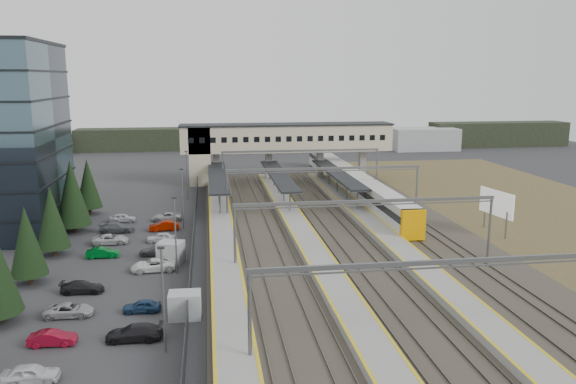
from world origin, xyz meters
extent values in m
plane|color=#2B2B2D|center=(0.00, 0.00, 0.00)|extent=(220.00, 220.00, 0.00)
cylinder|color=black|center=(-22.00, -9.00, 0.60)|extent=(0.44, 0.44, 1.20)
cone|color=black|center=(-22.00, -9.00, 4.40)|extent=(3.54, 3.54, 6.80)
cylinder|color=black|center=(-22.00, 0.00, 0.60)|extent=(0.44, 0.44, 1.20)
cone|color=black|center=(-22.00, 0.00, 4.50)|extent=(3.64, 3.64, 7.00)
cylinder|color=black|center=(-22.00, 10.00, 0.60)|extent=(0.44, 0.44, 1.20)
cone|color=black|center=(-22.00, 10.00, 5.25)|extent=(4.42, 4.42, 8.50)
cylinder|color=black|center=(-22.00, 20.00, 0.60)|extent=(0.44, 0.44, 1.20)
cone|color=black|center=(-22.00, 20.00, 4.60)|extent=(3.74, 3.74, 7.20)
imported|color=silver|center=(-16.50, -28.00, 0.63)|extent=(3.72, 1.57, 1.25)
imported|color=maroon|center=(-16.50, -22.70, 0.58)|extent=(3.52, 1.31, 1.15)
imported|color=#A1A2A5|center=(-16.50, -17.40, 0.57)|extent=(4.09, 1.92, 1.13)
imported|color=black|center=(-16.50, -12.10, 0.57)|extent=(4.01, 1.78, 1.14)
imported|color=#025419|center=(-16.50, -1.50, 0.59)|extent=(3.58, 1.30, 1.17)
imported|color=#BDBDBD|center=(-16.50, 3.80, 0.60)|extent=(4.43, 2.27, 1.20)
imported|color=#4E5254|center=(-16.50, 9.10, 0.64)|extent=(4.48, 1.99, 1.28)
imported|color=silver|center=(-16.50, 14.40, 0.61)|extent=(3.68, 1.66, 1.23)
imported|color=black|center=(-10.50, -22.70, 0.63)|extent=(4.38, 1.89, 1.26)
imported|color=navy|center=(-10.50, -17.40, 0.55)|extent=(3.30, 1.45, 1.10)
imported|color=white|center=(-10.50, -6.80, 0.64)|extent=(4.76, 2.49, 1.28)
imported|color=#4C4E52|center=(-10.50, -1.50, 0.59)|extent=(4.21, 2.01, 1.18)
imported|color=silver|center=(-10.50, 3.80, 0.59)|extent=(3.50, 1.46, 1.19)
imported|color=#831200|center=(-10.50, 9.10, 0.65)|extent=(4.02, 1.67, 1.29)
imported|color=#ACADB1|center=(-10.50, 14.40, 0.57)|extent=(4.15, 1.95, 1.15)
cylinder|color=slate|center=(-8.00, -25.00, 4.00)|extent=(0.16, 0.16, 8.00)
cube|color=black|center=(-8.00, -25.00, 8.00)|extent=(0.50, 0.25, 0.15)
cylinder|color=slate|center=(-8.00, -8.00, 4.00)|extent=(0.16, 0.16, 8.00)
cube|color=black|center=(-8.00, -8.00, 8.00)|extent=(0.50, 0.25, 0.15)
cylinder|color=slate|center=(-8.00, 10.00, 4.00)|extent=(0.16, 0.16, 8.00)
cube|color=black|center=(-8.00, 10.00, 8.00)|extent=(0.50, 0.25, 0.15)
cylinder|color=slate|center=(-8.00, 28.00, 4.00)|extent=(0.16, 0.16, 8.00)
cube|color=black|center=(-8.00, 28.00, 8.00)|extent=(0.50, 0.25, 0.15)
cube|color=#26282B|center=(-6.50, 5.00, 1.00)|extent=(0.08, 90.00, 2.00)
cube|color=#9DA1A3|center=(-6.79, -19.07, 1.11)|extent=(2.71, 2.01, 2.22)
cube|color=#9DA1A3|center=(-8.81, -4.38, 1.18)|extent=(3.10, 2.81, 2.36)
cube|color=#3B362D|center=(12.00, 5.00, 0.10)|extent=(34.00, 90.00, 0.20)
cube|color=#59544C|center=(-0.72, 5.00, 0.28)|extent=(0.08, 90.00, 0.14)
cube|color=#59544C|center=(0.72, 5.00, 0.28)|extent=(0.08, 90.00, 0.14)
cube|color=#59544C|center=(3.28, 5.00, 0.28)|extent=(0.08, 90.00, 0.14)
cube|color=#59544C|center=(4.72, 5.00, 0.28)|extent=(0.08, 90.00, 0.14)
cube|color=#59544C|center=(9.28, 5.00, 0.28)|extent=(0.08, 90.00, 0.14)
cube|color=#59544C|center=(10.72, 5.00, 0.28)|extent=(0.08, 90.00, 0.14)
cube|color=#59544C|center=(13.28, 5.00, 0.28)|extent=(0.08, 90.00, 0.14)
cube|color=#59544C|center=(14.72, 5.00, 0.28)|extent=(0.08, 90.00, 0.14)
cube|color=#59544C|center=(19.28, 5.00, 0.28)|extent=(0.08, 90.00, 0.14)
cube|color=#59544C|center=(20.72, 5.00, 0.28)|extent=(0.08, 90.00, 0.14)
cube|color=#59544C|center=(23.28, 5.00, 0.28)|extent=(0.08, 90.00, 0.14)
cube|color=#59544C|center=(24.72, 5.00, 0.28)|extent=(0.08, 90.00, 0.14)
cube|color=gray|center=(-3.00, 5.00, 0.45)|extent=(3.20, 82.00, 0.90)
cube|color=gold|center=(-4.45, 5.00, 0.91)|extent=(0.25, 82.00, 0.02)
cube|color=gold|center=(-1.55, 5.00, 0.91)|extent=(0.25, 82.00, 0.02)
cube|color=gray|center=(7.00, 5.00, 0.45)|extent=(3.20, 82.00, 0.90)
cube|color=gold|center=(5.55, 5.00, 0.91)|extent=(0.25, 82.00, 0.02)
cube|color=gold|center=(8.45, 5.00, 0.91)|extent=(0.25, 82.00, 0.02)
cube|color=gray|center=(17.00, 5.00, 0.45)|extent=(3.20, 82.00, 0.90)
cube|color=gold|center=(15.55, 5.00, 0.91)|extent=(0.25, 82.00, 0.02)
cube|color=gold|center=(18.45, 5.00, 0.91)|extent=(0.25, 82.00, 0.02)
cube|color=black|center=(-3.00, 27.00, 4.00)|extent=(3.00, 30.00, 0.25)
cube|color=slate|center=(-3.00, 27.00, 3.85)|extent=(3.10, 30.00, 0.12)
cylinder|color=slate|center=(-3.00, 14.00, 2.40)|extent=(0.20, 0.20, 3.10)
cylinder|color=slate|center=(-3.00, 20.50, 2.40)|extent=(0.20, 0.20, 3.10)
cylinder|color=slate|center=(-3.00, 27.00, 2.40)|extent=(0.20, 0.20, 3.10)
cylinder|color=slate|center=(-3.00, 33.50, 2.40)|extent=(0.20, 0.20, 3.10)
cylinder|color=slate|center=(-3.00, 40.00, 2.40)|extent=(0.20, 0.20, 3.10)
cube|color=black|center=(7.00, 27.00, 4.00)|extent=(3.00, 30.00, 0.25)
cube|color=slate|center=(7.00, 27.00, 3.85)|extent=(3.10, 30.00, 0.12)
cylinder|color=slate|center=(7.00, 14.00, 2.40)|extent=(0.20, 0.20, 3.10)
cylinder|color=slate|center=(7.00, 20.50, 2.40)|extent=(0.20, 0.20, 3.10)
cylinder|color=slate|center=(7.00, 27.00, 2.40)|extent=(0.20, 0.20, 3.10)
cylinder|color=slate|center=(7.00, 33.50, 2.40)|extent=(0.20, 0.20, 3.10)
cylinder|color=slate|center=(7.00, 40.00, 2.40)|extent=(0.20, 0.20, 3.10)
cube|color=black|center=(17.00, 27.00, 4.00)|extent=(3.00, 30.00, 0.25)
cube|color=slate|center=(17.00, 27.00, 3.85)|extent=(3.10, 30.00, 0.12)
cylinder|color=slate|center=(17.00, 14.00, 2.40)|extent=(0.20, 0.20, 3.10)
cylinder|color=slate|center=(17.00, 20.50, 2.40)|extent=(0.20, 0.20, 3.10)
cylinder|color=slate|center=(17.00, 27.00, 2.40)|extent=(0.20, 0.20, 3.10)
cylinder|color=slate|center=(17.00, 33.50, 2.40)|extent=(0.20, 0.20, 3.10)
cylinder|color=slate|center=(17.00, 40.00, 2.40)|extent=(0.20, 0.20, 3.10)
cube|color=#C4B897|center=(10.50, 42.00, 8.50)|extent=(40.00, 6.00, 5.00)
cube|color=black|center=(10.50, 42.00, 11.05)|extent=(40.40, 6.40, 0.30)
cube|color=#C4B897|center=(-6.00, 42.00, 5.50)|extent=(4.00, 6.00, 11.00)
cube|color=black|center=(-7.50, 38.98, 8.60)|extent=(1.00, 0.06, 1.00)
cube|color=black|center=(-5.50, 38.98, 8.60)|extent=(1.00, 0.06, 1.00)
cube|color=black|center=(-3.50, 38.98, 8.60)|extent=(1.00, 0.06, 1.00)
cube|color=black|center=(-1.50, 38.98, 8.60)|extent=(1.00, 0.06, 1.00)
cube|color=black|center=(0.50, 38.98, 8.60)|extent=(1.00, 0.06, 1.00)
cube|color=black|center=(2.50, 38.98, 8.60)|extent=(1.00, 0.06, 1.00)
cube|color=black|center=(4.50, 38.98, 8.60)|extent=(1.00, 0.06, 1.00)
cube|color=black|center=(6.50, 38.98, 8.60)|extent=(1.00, 0.06, 1.00)
cube|color=black|center=(8.50, 38.98, 8.60)|extent=(1.00, 0.06, 1.00)
cube|color=black|center=(10.50, 38.98, 8.60)|extent=(1.00, 0.06, 1.00)
cube|color=black|center=(12.50, 38.98, 8.60)|extent=(1.00, 0.06, 1.00)
cube|color=black|center=(14.50, 38.98, 8.60)|extent=(1.00, 0.06, 1.00)
cube|color=black|center=(16.50, 38.98, 8.60)|extent=(1.00, 0.06, 1.00)
cube|color=black|center=(18.50, 38.98, 8.60)|extent=(1.00, 0.06, 1.00)
cube|color=black|center=(20.50, 38.98, 8.60)|extent=(1.00, 0.06, 1.00)
cube|color=black|center=(22.50, 38.98, 8.60)|extent=(1.00, 0.06, 1.00)
cube|color=black|center=(24.50, 38.98, 8.60)|extent=(1.00, 0.06, 1.00)
cube|color=black|center=(26.50, 38.98, 8.60)|extent=(1.00, 0.06, 1.00)
cube|color=black|center=(28.50, 38.98, 8.60)|extent=(1.00, 0.06, 1.00)
cube|color=gray|center=(-4.50, 42.00, 3.00)|extent=(1.20, 1.60, 6.00)
cube|color=gray|center=(-3.00, 42.00, 3.00)|extent=(1.20, 1.60, 6.00)
cube|color=gray|center=(7.00, 42.00, 3.00)|extent=(1.20, 1.60, 6.00)
cube|color=gray|center=(17.00, 42.00, 3.00)|extent=(1.20, 1.60, 6.00)
cube|color=gray|center=(25.50, 42.00, 3.00)|extent=(1.20, 1.60, 6.00)
cylinder|color=slate|center=(-2.00, -28.00, 3.50)|extent=(0.28, 0.28, 7.00)
cube|color=slate|center=(12.00, -28.00, 7.00)|extent=(28.40, 0.25, 0.35)
cube|color=slate|center=(12.00, -28.00, 6.60)|extent=(28.40, 0.12, 0.12)
cylinder|color=slate|center=(-2.00, -8.00, 3.50)|extent=(0.28, 0.28, 7.00)
cylinder|color=slate|center=(26.00, -8.00, 3.50)|extent=(0.28, 0.28, 7.00)
cube|color=slate|center=(12.00, -8.00, 7.00)|extent=(28.40, 0.25, 0.35)
cube|color=slate|center=(12.00, -8.00, 6.60)|extent=(28.40, 0.12, 0.12)
cylinder|color=slate|center=(-2.00, 14.00, 3.50)|extent=(0.28, 0.28, 7.00)
cylinder|color=slate|center=(26.00, 14.00, 3.50)|extent=(0.28, 0.28, 7.00)
cube|color=slate|center=(12.00, 14.00, 7.00)|extent=(28.40, 0.25, 0.35)
cube|color=slate|center=(12.00, 14.00, 6.60)|extent=(28.40, 0.12, 0.12)
cylinder|color=slate|center=(-2.00, 34.00, 3.50)|extent=(0.28, 0.28, 7.00)
cylinder|color=slate|center=(26.00, 34.00, 3.50)|extent=(0.28, 0.28, 7.00)
cube|color=slate|center=(12.00, 34.00, 7.00)|extent=(28.40, 0.25, 0.35)
cube|color=slate|center=(12.00, 34.00, 6.60)|extent=(28.40, 0.12, 0.12)
cube|color=beige|center=(20.00, 9.50, 2.21)|extent=(2.94, 20.43, 3.78)
cube|color=black|center=(20.00, 9.50, 2.63)|extent=(3.01, 19.83, 0.95)
cube|color=slate|center=(20.00, 9.50, 0.58)|extent=(2.52, 19.03, 0.53)
cube|color=beige|center=(20.00, 30.52, 2.21)|extent=(2.94, 20.43, 3.78)
cube|color=black|center=(20.00, 30.52, 2.63)|extent=(3.01, 19.83, 0.95)
cube|color=slate|center=(20.00, 30.52, 0.58)|extent=(2.52, 19.03, 0.53)
cube|color=beige|center=(20.00, 51.55, 2.21)|extent=(2.94, 20.43, 3.78)
cube|color=black|center=(20.00, 51.55, 2.63)|extent=(3.01, 19.83, 0.95)
cube|color=slate|center=(20.00, 51.55, 0.58)|extent=(2.52, 19.03, 0.53)
cube|color=#F59F00|center=(20.00, -0.62, 2.21)|extent=(2.96, 0.90, 3.78)
cylinder|color=slate|center=(31.99, -1.04, 1.74)|extent=(0.20, 0.20, 3.48)
cylinder|color=slate|center=(31.99, 4.48, 1.74)|extent=(0.20, 0.20, 3.48)
cube|color=white|center=(31.99, 1.72, 4.01)|extent=(1.26, 6.45, 3.26)
cube|color=#4A4522|center=(45.00, 5.00, 0.03)|extent=(34.00, 120.00, 0.06)
cube|color=black|center=(-10.00, 95.00, 3.00)|extent=(60.00, 8.00, 6.00)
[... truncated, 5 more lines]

